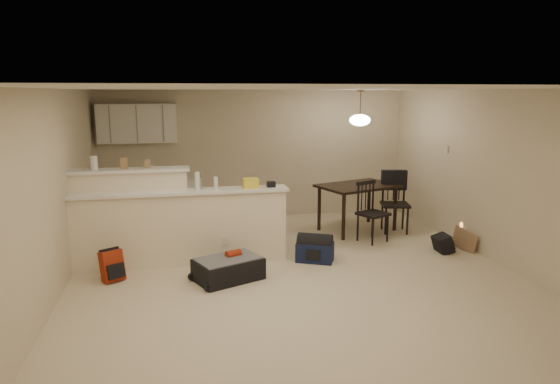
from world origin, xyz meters
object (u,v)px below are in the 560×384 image
object	(u,v)px
red_backpack	(112,266)
navy_duffel	(315,252)
dining_chair_far	(395,203)
black_daypack	(443,244)
suitcase	(228,269)
dining_table	(358,190)
pendant_lamp	(360,120)
dining_chair_near	(373,212)

from	to	relation	value
red_backpack	navy_duffel	distance (m)	2.84
navy_duffel	dining_chair_far	bearing A→B (deg)	60.05
red_backpack	black_daypack	distance (m)	4.91
dining_chair_far	suitcase	size ratio (longest dim) A/B	1.26
dining_table	red_backpack	distance (m)	4.40
pendant_lamp	suitcase	distance (m)	3.69
dining_table	dining_chair_near	size ratio (longest dim) A/B	1.54
dining_table	red_backpack	bearing A→B (deg)	-176.25
suitcase	navy_duffel	xyz separation A→B (m)	(1.33, 0.46, 0.00)
dining_chair_far	navy_duffel	world-z (taller)	dining_chair_far
red_backpack	dining_chair_near	bearing A→B (deg)	-17.27
dining_chair_near	navy_duffel	distance (m)	1.49
dining_chair_near	black_daypack	bearing A→B (deg)	-67.37
dining_chair_far	black_daypack	distance (m)	1.32
dining_chair_far	black_daypack	xyz separation A→B (m)	(0.25, -1.23, -0.40)
navy_duffel	dining_chair_near	bearing A→B (deg)	58.45
dining_table	black_daypack	world-z (taller)	dining_table
pendant_lamp	navy_duffel	world-z (taller)	pendant_lamp
suitcase	navy_duffel	size ratio (longest dim) A/B	1.59
dining_chair_near	black_daypack	distance (m)	1.21
dining_table	suitcase	size ratio (longest dim) A/B	1.84
red_backpack	black_daypack	world-z (taller)	red_backpack
dining_table	pendant_lamp	bearing A→B (deg)	-108.53
dining_chair_far	suitcase	xyz separation A→B (m)	(-3.15, -1.69, -0.39)
dining_chair_far	navy_duffel	distance (m)	2.24
dining_chair_near	dining_chair_far	xyz separation A→B (m)	(0.60, 0.46, 0.03)
suitcase	red_backpack	bearing A→B (deg)	146.42
dining_table	dining_chair_near	distance (m)	0.74
dining_chair_near	black_daypack	world-z (taller)	dining_chair_near
red_backpack	pendant_lamp	bearing A→B (deg)	-8.25
pendant_lamp	red_backpack	size ratio (longest dim) A/B	1.51
dining_table	suitcase	xyz separation A→B (m)	(-2.53, -1.94, -0.59)
dining_chair_far	dining_chair_near	bearing A→B (deg)	-129.73
suitcase	navy_duffel	world-z (taller)	navy_duffel
dining_table	navy_duffel	world-z (taller)	dining_table
pendant_lamp	red_backpack	world-z (taller)	pendant_lamp
black_daypack	navy_duffel	bearing A→B (deg)	93.28
pendant_lamp	dining_chair_near	size ratio (longest dim) A/B	0.61
dining_table	navy_duffel	bearing A→B (deg)	-147.76
dining_chair_near	suitcase	distance (m)	2.86
navy_duffel	dining_table	bearing A→B (deg)	76.75
dining_chair_near	red_backpack	distance (m)	4.18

